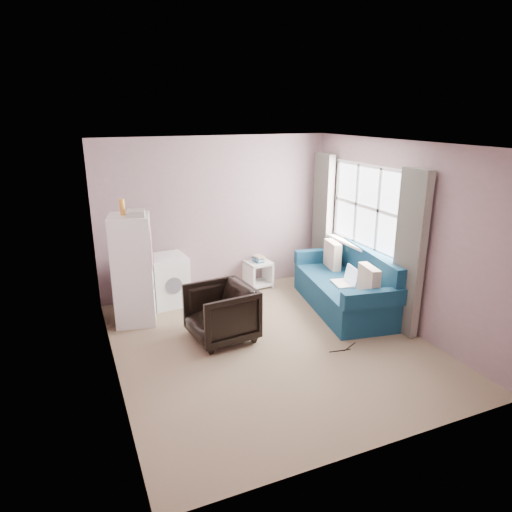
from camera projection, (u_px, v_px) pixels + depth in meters
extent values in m
cube|color=#957C62|center=(271.00, 344.00, 5.86)|extent=(3.80, 4.20, 0.02)
cube|color=silver|center=(273.00, 143.00, 5.10)|extent=(3.80, 4.20, 0.02)
cube|color=gray|center=(216.00, 215.00, 7.33)|extent=(3.80, 0.02, 2.50)
cube|color=gray|center=(383.00, 322.00, 3.63)|extent=(3.80, 0.02, 2.50)
cube|color=gray|center=(106.00, 271.00, 4.77)|extent=(0.02, 4.20, 2.50)
cube|color=gray|center=(399.00, 235.00, 6.19)|extent=(0.02, 4.20, 2.50)
cube|color=white|center=(368.00, 207.00, 6.72)|extent=(0.01, 1.60, 1.20)
imported|color=black|center=(221.00, 310.00, 5.87)|extent=(0.81, 0.85, 0.80)
cube|color=white|center=(133.00, 270.00, 6.25)|extent=(0.62, 0.62, 1.54)
cube|color=slate|center=(154.00, 282.00, 6.36)|extent=(0.11, 0.48, 0.02)
cube|color=slate|center=(152.00, 248.00, 6.41)|extent=(0.02, 0.03, 0.44)
cube|color=white|center=(152.00, 248.00, 6.19)|extent=(0.08, 0.36, 0.53)
cylinder|color=#FFA433|center=(122.00, 207.00, 6.01)|extent=(0.08, 0.08, 0.21)
cube|color=beige|center=(136.00, 213.00, 5.94)|extent=(0.28, 0.31, 0.08)
cube|color=white|center=(168.00, 280.00, 6.96)|extent=(0.59, 0.59, 0.77)
cube|color=slate|center=(167.00, 258.00, 6.84)|extent=(0.55, 0.54, 0.05)
cylinder|color=slate|center=(174.00, 286.00, 6.73)|extent=(0.26, 0.04, 0.25)
cube|color=white|center=(258.00, 263.00, 7.66)|extent=(0.44, 0.44, 0.04)
cube|color=white|center=(258.00, 283.00, 7.77)|extent=(0.44, 0.44, 0.04)
cube|color=white|center=(249.00, 276.00, 7.64)|extent=(0.08, 0.40, 0.44)
cube|color=white|center=(267.00, 272.00, 7.80)|extent=(0.08, 0.40, 0.44)
cube|color=#1F5382|center=(258.00, 261.00, 7.65)|extent=(0.15, 0.21, 0.03)
cube|color=tan|center=(259.00, 259.00, 7.65)|extent=(0.17, 0.22, 0.03)
cube|color=#1F5382|center=(258.00, 258.00, 7.64)|extent=(0.14, 0.20, 0.03)
cube|color=tan|center=(259.00, 257.00, 7.63)|extent=(0.17, 0.22, 0.03)
cube|color=navy|center=(344.00, 294.00, 6.86)|extent=(1.23, 2.08, 0.43)
cube|color=navy|center=(368.00, 264.00, 6.81)|extent=(0.51, 1.96, 0.48)
cube|color=navy|center=(375.00, 298.00, 5.89)|extent=(0.93, 0.30, 0.22)
cube|color=navy|center=(322.00, 256.00, 7.64)|extent=(0.93, 0.30, 0.22)
cube|color=beige|center=(369.00, 282.00, 6.16)|extent=(0.20, 0.45, 0.43)
cube|color=beige|center=(332.00, 255.00, 7.33)|extent=(0.20, 0.45, 0.43)
cube|color=white|center=(342.00, 283.00, 6.67)|extent=(0.30, 0.39, 0.02)
cube|color=silver|center=(351.00, 275.00, 6.67)|extent=(0.12, 0.36, 0.24)
cube|color=white|center=(361.00, 248.00, 6.89)|extent=(0.14, 1.70, 0.04)
cube|color=white|center=(364.00, 246.00, 6.90)|extent=(0.02, 1.68, 0.05)
cube|color=white|center=(367.00, 207.00, 6.72)|extent=(0.02, 1.68, 0.05)
cube|color=white|center=(370.00, 166.00, 6.53)|extent=(0.02, 1.68, 0.05)
cube|color=white|center=(403.00, 218.00, 6.01)|extent=(0.02, 0.05, 1.20)
cube|color=white|center=(378.00, 211.00, 6.48)|extent=(0.02, 0.05, 1.20)
cube|color=white|center=(356.00, 204.00, 6.95)|extent=(0.02, 0.05, 1.20)
cube|color=white|center=(337.00, 198.00, 7.42)|extent=(0.02, 0.05, 1.20)
cube|color=beige|center=(410.00, 254.00, 5.86)|extent=(0.12, 0.46, 2.18)
cube|color=beige|center=(322.00, 219.00, 7.75)|extent=(0.12, 0.46, 2.18)
cylinder|color=black|center=(350.00, 347.00, 5.77)|extent=(0.26, 0.14, 0.01)
cylinder|color=black|center=(340.00, 351.00, 5.67)|extent=(0.29, 0.05, 0.01)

